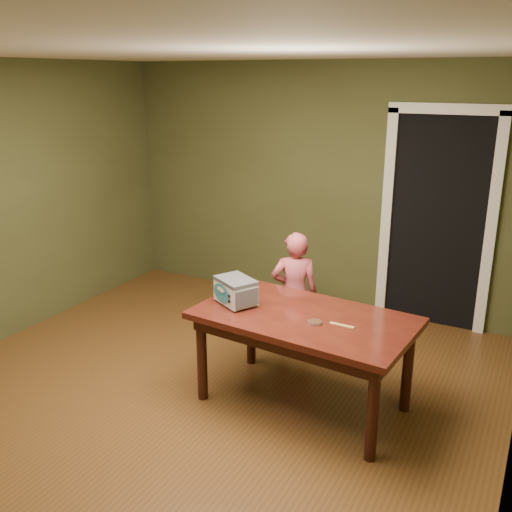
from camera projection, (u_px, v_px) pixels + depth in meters
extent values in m
plane|color=brown|center=(188.00, 406.00, 4.42)|extent=(5.00, 5.00, 0.00)
cube|color=#484F2A|center=(316.00, 187.00, 6.13)|extent=(4.50, 0.02, 2.60)
cube|color=white|center=(173.00, 50.00, 3.63)|extent=(4.50, 5.00, 0.02)
cube|color=black|center=(443.00, 217.00, 5.88)|extent=(0.90, 0.60, 2.10)
cube|color=black|center=(437.00, 224.00, 5.61)|extent=(0.90, 0.02, 2.10)
cube|color=white|center=(387.00, 218.00, 5.82)|extent=(0.10, 0.06, 2.20)
cube|color=white|center=(491.00, 230.00, 5.38)|extent=(0.10, 0.06, 2.20)
cube|color=white|center=(448.00, 109.00, 5.26)|extent=(1.10, 0.06, 0.10)
cube|color=#3B120D|center=(304.00, 318.00, 4.23)|extent=(1.67, 1.03, 0.05)
cube|color=black|center=(304.00, 327.00, 4.25)|extent=(1.54, 0.90, 0.10)
cylinder|color=black|center=(202.00, 358.00, 4.42)|extent=(0.08, 0.08, 0.70)
cylinder|color=black|center=(251.00, 326.00, 4.98)|extent=(0.08, 0.08, 0.70)
cylinder|color=black|center=(373.00, 413.00, 3.70)|extent=(0.08, 0.08, 0.70)
cylinder|color=black|center=(408.00, 369.00, 4.26)|extent=(0.08, 0.08, 0.70)
cylinder|color=#4C4F54|center=(218.00, 300.00, 4.49)|extent=(0.02, 0.02, 0.01)
cylinder|color=#4C4F54|center=(237.00, 296.00, 4.58)|extent=(0.02, 0.02, 0.01)
cylinder|color=#4C4F54|center=(235.00, 311.00, 4.29)|extent=(0.02, 0.02, 0.01)
cylinder|color=#4C4F54|center=(254.00, 306.00, 4.37)|extent=(0.02, 0.02, 0.01)
cube|color=white|center=(236.00, 292.00, 4.40)|extent=(0.38, 0.34, 0.17)
cube|color=#4C4F54|center=(236.00, 280.00, 4.37)|extent=(0.38, 0.35, 0.03)
cube|color=#4C4F54|center=(225.00, 285.00, 4.53)|extent=(0.11, 0.18, 0.14)
cube|color=#4C4F54|center=(247.00, 298.00, 4.27)|extent=(0.11, 0.18, 0.14)
ellipsoid|color=teal|center=(221.00, 293.00, 4.36)|extent=(0.21, 0.12, 0.15)
cylinder|color=black|center=(229.00, 296.00, 4.26)|extent=(0.02, 0.02, 0.02)
cylinder|color=black|center=(229.00, 302.00, 4.28)|extent=(0.02, 0.02, 0.02)
cylinder|color=silver|center=(315.00, 323.00, 4.07)|extent=(0.10, 0.10, 0.02)
cylinder|color=#482B18|center=(315.00, 322.00, 4.07)|extent=(0.09, 0.09, 0.01)
cube|color=#DCB25F|center=(342.00, 325.00, 4.04)|extent=(0.18, 0.03, 0.01)
imported|color=#C6515E|center=(295.00, 294.00, 5.10)|extent=(0.50, 0.43, 1.15)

